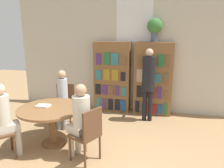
# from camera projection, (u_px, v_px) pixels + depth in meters

# --- Properties ---
(wall_back) EXTENTS (6.40, 0.07, 3.00)m
(wall_back) POSITION_uv_depth(u_px,v_px,m) (134.00, 53.00, 5.60)
(wall_back) COLOR beige
(wall_back) RESTS_ON ground_plane
(bookshelf_left) EXTENTS (0.93, 0.34, 1.81)m
(bookshelf_left) POSITION_uv_depth(u_px,v_px,m) (112.00, 77.00, 5.68)
(bookshelf_left) COLOR brown
(bookshelf_left) RESTS_ON ground_plane
(bookshelf_right) EXTENTS (0.93, 0.34, 1.81)m
(bookshelf_right) POSITION_uv_depth(u_px,v_px,m) (153.00, 79.00, 5.44)
(bookshelf_right) COLOR brown
(bookshelf_right) RESTS_ON ground_plane
(flower_vase) EXTENTS (0.36, 0.36, 0.55)m
(flower_vase) POSITION_uv_depth(u_px,v_px,m) (155.00, 27.00, 5.16)
(flower_vase) COLOR #475166
(flower_vase) RESTS_ON bookshelf_right
(reading_table) EXTENTS (1.19, 1.19, 0.71)m
(reading_table) POSITION_uv_depth(u_px,v_px,m) (51.00, 114.00, 3.98)
(reading_table) COLOR brown
(reading_table) RESTS_ON ground_plane
(chair_left_side) EXTENTS (0.47, 0.47, 0.91)m
(chair_left_side) POSITION_uv_depth(u_px,v_px,m) (65.00, 102.00, 4.91)
(chair_left_side) COLOR brown
(chair_left_side) RESTS_ON ground_plane
(chair_far_side) EXTENTS (0.53, 0.53, 0.91)m
(chair_far_side) POSITION_uv_depth(u_px,v_px,m) (88.00, 132.00, 3.43)
(chair_far_side) COLOR brown
(chair_far_side) RESTS_ON ground_plane
(seated_reader_left) EXTENTS (0.28, 0.37, 1.26)m
(seated_reader_left) POSITION_uv_depth(u_px,v_px,m) (62.00, 96.00, 4.68)
(seated_reader_left) COLOR #B2B7C6
(seated_reader_left) RESTS_ON ground_plane
(seated_reader_right) EXTENTS (0.42, 0.39, 1.27)m
(seated_reader_right) POSITION_uv_depth(u_px,v_px,m) (80.00, 116.00, 3.48)
(seated_reader_right) COLOR beige
(seated_reader_right) RESTS_ON ground_plane
(seated_reader_back) EXTENTS (0.40, 0.41, 1.26)m
(seated_reader_back) POSITION_uv_depth(u_px,v_px,m) (5.00, 116.00, 3.55)
(seated_reader_back) COLOR beige
(seated_reader_back) RESTS_ON ground_plane
(librarian_standing) EXTENTS (0.28, 0.55, 1.69)m
(librarian_standing) POSITION_uv_depth(u_px,v_px,m) (149.00, 78.00, 4.96)
(librarian_standing) COLOR black
(librarian_standing) RESTS_ON ground_plane
(open_book_on_table) EXTENTS (0.24, 0.18, 0.03)m
(open_book_on_table) POSITION_uv_depth(u_px,v_px,m) (43.00, 106.00, 4.00)
(open_book_on_table) COLOR silver
(open_book_on_table) RESTS_ON reading_table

